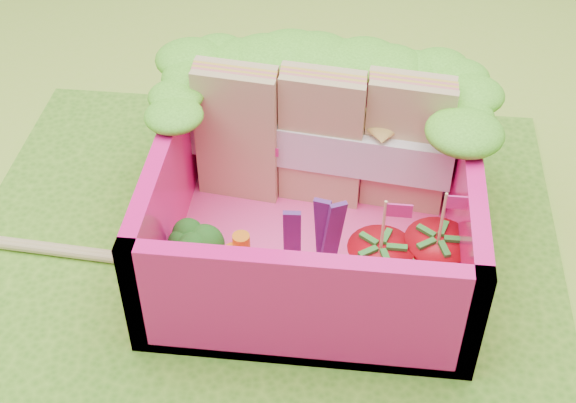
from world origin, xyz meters
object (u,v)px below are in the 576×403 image
at_px(chopsticks, 19,245).
at_px(sandwich_stack, 322,139).
at_px(broccoli, 194,250).
at_px(strawberry_left, 379,270).
at_px(bento_box, 315,199).
at_px(strawberry_right, 435,263).

bearing_deg(chopsticks, sandwich_stack, 19.45).
relative_size(sandwich_stack, broccoli, 3.83).
relative_size(broccoli, strawberry_left, 0.61).
height_order(bento_box, sandwich_stack, sandwich_stack).
height_order(strawberry_left, strawberry_right, strawberry_right).
bearing_deg(broccoli, sandwich_stack, 51.54).
distance_m(broccoli, strawberry_left, 0.74).
distance_m(broccoli, strawberry_right, 0.96).
distance_m(bento_box, sandwich_stack, 0.31).
relative_size(bento_box, sandwich_stack, 1.11).
distance_m(bento_box, chopsticks, 1.31).
bearing_deg(strawberry_left, bento_box, 133.30).
bearing_deg(chopsticks, strawberry_left, -5.14).
bearing_deg(strawberry_right, sandwich_stack, 133.07).
relative_size(bento_box, chopsticks, 0.58).
height_order(sandwich_stack, broccoli, sandwich_stack).
distance_m(sandwich_stack, strawberry_right, 0.75).
bearing_deg(strawberry_left, broccoli, 179.58).
bearing_deg(strawberry_right, chopsticks, 177.55).
xyz_separation_m(sandwich_stack, strawberry_right, (0.50, -0.53, -0.18)).
relative_size(broccoli, chopsticks, 0.14).
xyz_separation_m(strawberry_right, chopsticks, (-1.78, 0.08, -0.17)).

